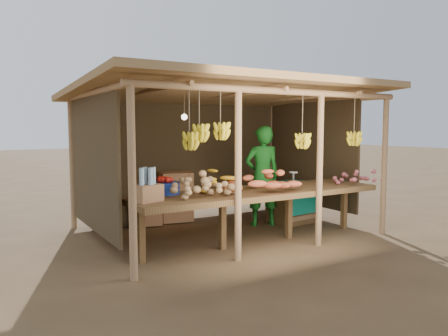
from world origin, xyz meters
TOP-DOWN VIEW (x-y plane):
  - ground at (0.00, 0.00)m, footprint 60.00×60.00m
  - stall_structure at (0.00, -0.10)m, footprint 4.70×3.50m
  - counter at (0.00, -0.95)m, footprint 3.90×1.05m
  - potato_heap at (-0.99, -1.05)m, footprint 1.12×0.90m
  - sweet_potato_heap at (-0.04, -1.11)m, footprint 1.14×0.69m
  - onion_heap at (1.87, -1.15)m, footprint 0.93×0.70m
  - banana_pile at (-0.56, -0.73)m, footprint 0.67×0.44m
  - tomato_basin at (-1.32, -0.55)m, footprint 0.45×0.45m
  - bottle_box at (-1.75, -1.03)m, footprint 0.41×0.36m
  - vendor at (0.78, -0.00)m, footprint 0.72×0.57m
  - tarp_crate at (1.38, -0.08)m, footprint 0.85×0.76m
  - carton_stack at (-0.60, 1.03)m, footprint 1.23×0.53m
  - burlap_sacks at (-1.51, 1.18)m, footprint 0.77×0.40m

SIDE VIEW (x-z plane):
  - ground at x=0.00m, z-range 0.00..0.00m
  - burlap_sacks at x=-1.51m, z-range -0.04..0.51m
  - tarp_crate at x=1.38m, z-range -0.08..0.86m
  - carton_stack at x=-0.60m, z-range -0.05..0.84m
  - counter at x=0.00m, z-range 0.34..1.14m
  - vendor at x=0.78m, z-range 0.00..1.74m
  - tomato_basin at x=-1.32m, z-range 0.78..1.02m
  - bottle_box at x=-1.75m, z-range 0.75..1.18m
  - banana_pile at x=-0.56m, z-range 0.80..1.15m
  - onion_heap at x=1.87m, z-range 0.80..1.16m
  - sweet_potato_heap at x=-0.04m, z-range 0.80..1.16m
  - potato_heap at x=-0.99m, z-range 0.80..1.17m
  - stall_structure at x=0.00m, z-range 0.69..3.12m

